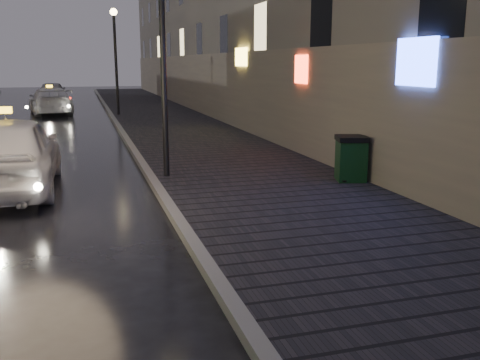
% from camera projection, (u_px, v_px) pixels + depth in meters
% --- Properties ---
extents(ground, '(120.00, 120.00, 0.00)m').
position_uv_depth(ground, '(94.00, 292.00, 6.63)').
color(ground, black).
rests_on(ground, ground).
extents(sidewalk, '(4.60, 58.00, 0.15)m').
position_uv_depth(sidewalk, '(161.00, 117.00, 27.35)').
color(sidewalk, black).
rests_on(sidewalk, ground).
extents(curb, '(0.20, 58.00, 0.15)m').
position_uv_depth(curb, '(113.00, 118.00, 26.68)').
color(curb, slate).
rests_on(curb, ground).
extents(lamp_near, '(0.36, 0.36, 5.28)m').
position_uv_depth(lamp_near, '(162.00, 31.00, 12.01)').
color(lamp_near, black).
rests_on(lamp_near, sidewalk).
extents(lamp_far, '(0.36, 0.36, 5.28)m').
position_uv_depth(lamp_far, '(115.00, 48.00, 26.98)').
color(lamp_far, black).
rests_on(lamp_far, sidewalk).
extents(trash_bin, '(0.83, 0.83, 1.02)m').
position_uv_depth(trash_bin, '(351.00, 158.00, 12.12)').
color(trash_bin, black).
rests_on(trash_bin, sidewalk).
extents(taxi_near, '(2.11, 5.08, 1.72)m').
position_uv_depth(taxi_near, '(7.00, 153.00, 11.63)').
color(taxi_near, silver).
rests_on(taxi_near, ground).
extents(taxi_mid, '(2.70, 5.25, 1.46)m').
position_uv_depth(taxi_mid, '(50.00, 101.00, 29.21)').
color(taxi_mid, silver).
rests_on(taxi_mid, ground).
extents(car_far, '(1.92, 4.30, 1.44)m').
position_uv_depth(car_far, '(53.00, 91.00, 38.96)').
color(car_far, '#A2A3AA').
rests_on(car_far, ground).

